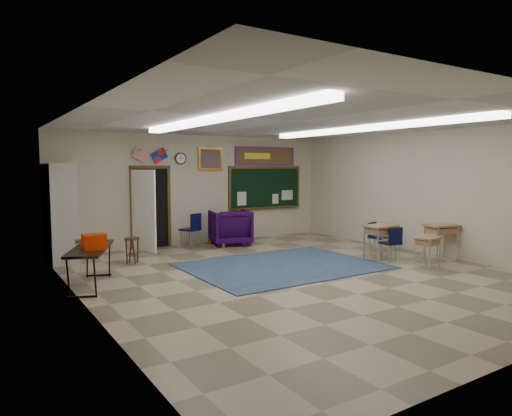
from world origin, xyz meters
TOP-DOWN VIEW (x-y plane):
  - floor at (0.00, 0.00)m, footprint 9.00×9.00m
  - back_wall at (0.00, 4.50)m, footprint 8.00×0.04m
  - left_wall at (-4.00, 0.00)m, footprint 0.04×9.00m
  - right_wall at (4.00, 0.00)m, footprint 0.04×9.00m
  - ceiling at (0.00, 0.00)m, footprint 8.00×9.00m
  - area_rug at (0.20, 0.80)m, footprint 4.00×3.00m
  - fluorescent_strips at (0.00, 0.00)m, footprint 3.86×6.00m
  - doorway at (-1.50, 4.35)m, footprint 1.10×0.89m
  - chalkboard at (2.20, 4.46)m, footprint 2.55×0.14m
  - bulletin_board at (2.20, 4.47)m, footprint 2.10×0.05m
  - framed_art_print at (0.35, 4.47)m, footprint 0.75×0.05m
  - wall_clock at (-0.55, 4.47)m, footprint 0.32×0.05m
  - wall_flags at (-1.40, 4.44)m, footprint 1.16×0.06m
  - storage_cabinet at (-3.71, 3.85)m, footprint 0.59×1.25m
  - wingback_armchair at (0.58, 3.77)m, footprint 1.26×1.28m
  - student_chair_reading at (-0.51, 3.98)m, footprint 0.61×0.61m
  - student_chair_desk_a at (2.55, -0.09)m, footprint 0.45×0.45m
  - student_chair_desk_b at (3.01, 0.71)m, footprint 0.46×0.46m
  - student_desk_front_left at (2.37, 0.05)m, footprint 0.70×0.53m
  - student_desk_front_right at (3.54, 1.04)m, footprint 0.70×0.65m
  - student_desk_back_left at (2.68, -0.97)m, footprint 0.61×0.50m
  - student_desk_back_right at (3.64, -0.61)m, footprint 0.77×0.63m
  - folding_table at (-3.65, 1.29)m, footprint 1.19×1.78m
  - wooden_stool at (-2.44, 2.80)m, footprint 0.33×0.33m

SIDE VIEW (x-z plane):
  - floor at x=0.00m, z-range 0.00..0.00m
  - area_rug at x=0.20m, z-range 0.00..0.02m
  - wooden_stool at x=-2.44m, z-range 0.01..0.58m
  - student_desk_back_left at x=2.68m, z-range 0.04..0.70m
  - student_desk_front_right at x=3.54m, z-range 0.04..0.71m
  - student_chair_desk_b at x=3.01m, z-range 0.00..0.76m
  - folding_table at x=-3.65m, z-range -0.10..0.87m
  - student_chair_desk_a at x=2.55m, z-range 0.00..0.79m
  - student_chair_reading at x=-0.51m, z-range 0.00..0.91m
  - student_desk_front_left at x=2.37m, z-range 0.05..0.87m
  - student_desk_back_right at x=3.64m, z-range 0.05..0.87m
  - wingback_armchair at x=0.58m, z-range 0.00..0.96m
  - doorway at x=-1.50m, z-range -0.02..2.14m
  - storage_cabinet at x=-3.71m, z-range 0.00..2.20m
  - chalkboard at x=2.20m, z-range 0.81..2.11m
  - back_wall at x=0.00m, z-range 0.00..3.00m
  - left_wall at x=-4.00m, z-range 0.00..3.00m
  - right_wall at x=4.00m, z-range 0.00..3.00m
  - framed_art_print at x=0.35m, z-range 2.02..2.67m
  - wall_clock at x=-0.55m, z-range 2.19..2.51m
  - bulletin_board at x=2.20m, z-range 2.18..2.73m
  - wall_flags at x=-1.40m, z-range 2.13..2.83m
  - fluorescent_strips at x=0.00m, z-range 2.89..2.99m
  - ceiling at x=0.00m, z-range 2.98..3.02m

